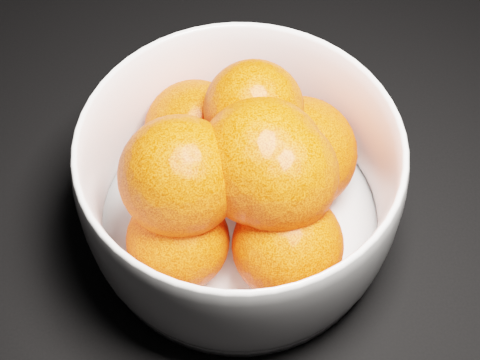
{
  "coord_description": "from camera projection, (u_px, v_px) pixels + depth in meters",
  "views": [
    {
      "loc": [
        -0.19,
        -0.13,
        0.51
      ],
      "look_at": [
        -0.18,
        0.17,
        0.07
      ],
      "focal_mm": 50.0,
      "sensor_mm": 36.0,
      "label": 1
    }
  ],
  "objects": [
    {
      "name": "orange_pile",
      "position": [
        246.0,
        171.0,
        0.52
      ],
      "size": [
        0.19,
        0.2,
        0.15
      ],
      "color": "#F7440C",
      "rests_on": "bowl"
    },
    {
      "name": "bowl",
      "position": [
        240.0,
        184.0,
        0.54
      ],
      "size": [
        0.26,
        0.26,
        0.12
      ],
      "rotation": [
        0.0,
        0.0,
        -0.33
      ],
      "color": "white",
      "rests_on": "ground"
    }
  ]
}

